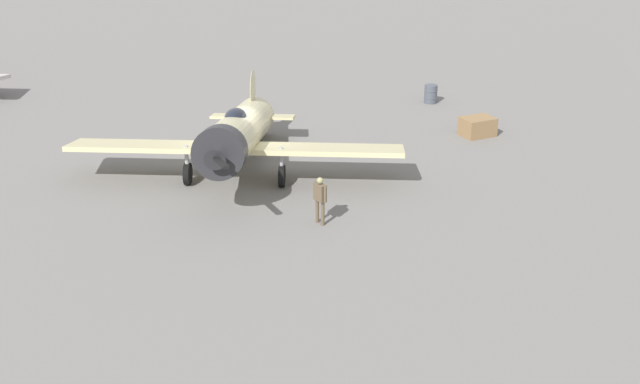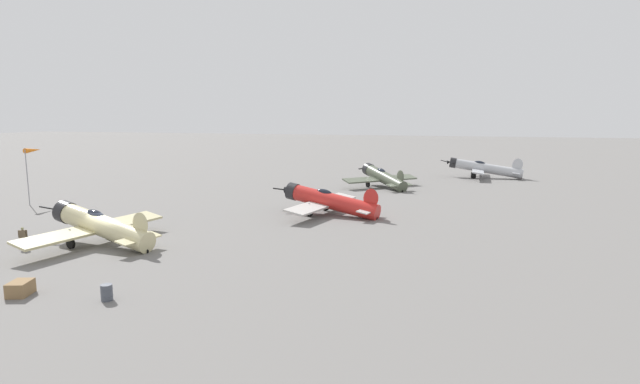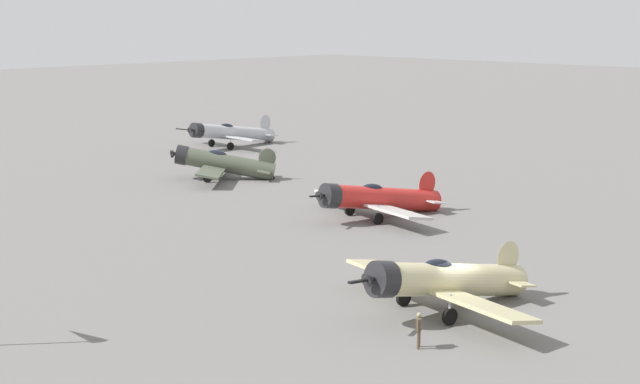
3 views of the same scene
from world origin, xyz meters
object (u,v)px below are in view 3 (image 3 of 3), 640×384
(airplane_outer_stand, at_px, (231,133))
(ground_crew_mechanic, at_px, (419,327))
(airplane_foreground, at_px, (444,280))
(airplane_mid_apron, at_px, (377,199))
(airplane_far_line, at_px, (222,163))

(airplane_outer_stand, height_order, ground_crew_mechanic, airplane_outer_stand)
(airplane_foreground, xyz_separation_m, ground_crew_mechanic, (-4.78, -2.30, -0.57))
(airplane_mid_apron, distance_m, airplane_far_line, 19.90)
(airplane_foreground, bearing_deg, airplane_outer_stand, -108.16)
(airplane_far_line, distance_m, airplane_outer_stand, 19.63)
(airplane_outer_stand, relative_size, ground_crew_mechanic, 7.67)
(airplane_outer_stand, bearing_deg, airplane_foreground, 61.36)
(airplane_foreground, height_order, ground_crew_mechanic, airplane_foreground)
(airplane_outer_stand, bearing_deg, airplane_mid_apron, 67.00)
(airplane_outer_stand, bearing_deg, ground_crew_mechanic, 58.60)
(airplane_mid_apron, bearing_deg, ground_crew_mechanic, 57.62)
(airplane_foreground, bearing_deg, airplane_far_line, -101.94)
(airplane_foreground, xyz_separation_m, airplane_mid_apron, (13.43, 15.92, -0.16))
(airplane_far_line, distance_m, ground_crew_mechanic, 43.15)
(airplane_far_line, bearing_deg, airplane_foreground, 113.51)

